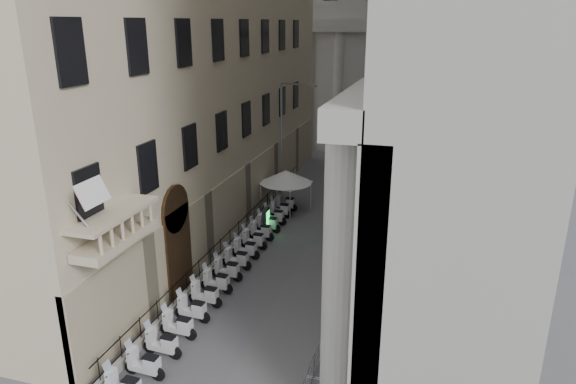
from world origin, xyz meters
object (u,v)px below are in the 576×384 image
security_tent (283,175)px  street_lamp (286,131)px  pedestrian_a (345,217)px  info_kiosk (266,221)px  pedestrian_b (387,165)px

security_tent → street_lamp: size_ratio=0.42×
security_tent → pedestrian_a: (5.15, -3.20, -1.53)m
security_tent → info_kiosk: size_ratio=2.14×
pedestrian_b → street_lamp: bearing=78.7°
info_kiosk → pedestrian_b: (6.10, 15.58, 0.09)m
street_lamp → pedestrian_a: (5.53, -5.15, -4.32)m
security_tent → info_kiosk: 5.29m
street_lamp → pedestrian_a: bearing=-30.5°
info_kiosk → pedestrian_a: size_ratio=0.89×
street_lamp → info_kiosk: street_lamp is taller
security_tent → pedestrian_b: security_tent is taller
security_tent → street_lamp: street_lamp is taller
security_tent → street_lamp: 3.43m
info_kiosk → pedestrian_b: pedestrian_b is taller
street_lamp → pedestrian_a: street_lamp is taller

